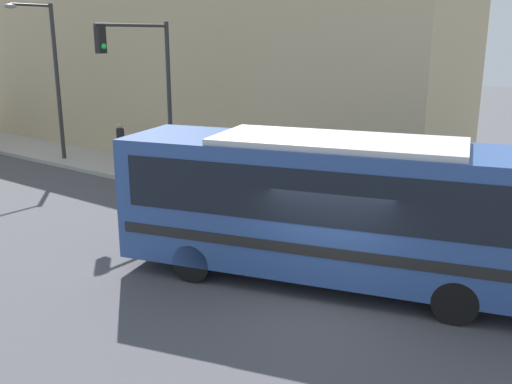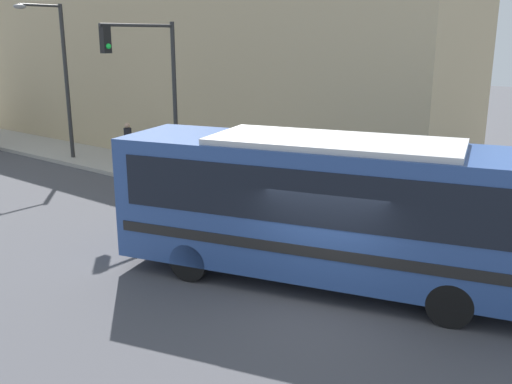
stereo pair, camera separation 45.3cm
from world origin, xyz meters
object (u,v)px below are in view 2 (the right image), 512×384
parking_meter (184,159)px  pedestrian_near_corner (128,143)px  fire_hydrant (292,195)px  street_lamp (60,69)px  traffic_light_pole (153,77)px  city_bus (332,203)px

parking_meter → pedestrian_near_corner: pedestrian_near_corner is taller
fire_hydrant → street_lamp: size_ratio=0.12×
fire_hydrant → traffic_light_pole: (-0.90, 5.50, 3.64)m
parking_meter → pedestrian_near_corner: 4.62m
city_bus → street_lamp: 17.11m
street_lamp → pedestrian_near_corner: size_ratio=3.79×
city_bus → street_lamp: size_ratio=1.52×
traffic_light_pole → parking_meter: (0.90, -0.52, -3.09)m
city_bus → parking_meter: 9.83m
street_lamp → pedestrian_near_corner: 4.51m
parking_meter → street_lamp: bearing=90.3°
city_bus → parking_meter: city_bus is taller
city_bus → traffic_light_pole: traffic_light_pole is taller
traffic_light_pole → pedestrian_near_corner: size_ratio=3.32×
traffic_light_pole → street_lamp: 7.11m
street_lamp → pedestrian_near_corner: (1.08, -3.08, -3.11)m
fire_hydrant → traffic_light_pole: traffic_light_pole is taller
fire_hydrant → traffic_light_pole: size_ratio=0.13×
pedestrian_near_corner → fire_hydrant: bearing=-96.3°
traffic_light_pole → street_lamp: size_ratio=0.88×
fire_hydrant → street_lamp: 13.08m
city_bus → street_lamp: bearing=60.2°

